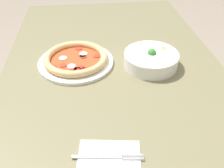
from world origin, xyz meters
TOP-DOWN VIEW (x-y plane):
  - ground_plane at (0.00, 0.00)m, footprint 8.00×8.00m
  - dining_table at (0.00, 0.00)m, footprint 1.23×0.82m
  - pizza at (0.03, -0.14)m, footprint 0.29×0.29m
  - bowl at (0.07, 0.14)m, footprint 0.20×0.20m
  - napkin at (0.50, -0.06)m, footprint 0.17×0.17m
  - fork at (0.47, -0.06)m, footprint 0.03×0.18m

SIDE VIEW (x-z plane):
  - ground_plane at x=0.00m, z-range 0.00..0.00m
  - dining_table at x=0.00m, z-range 0.26..0.99m
  - napkin at x=0.50m, z-range 0.73..0.73m
  - fork at x=0.47m, z-range 0.73..0.74m
  - pizza at x=0.03m, z-range 0.73..0.77m
  - bowl at x=0.07m, z-range 0.72..0.80m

